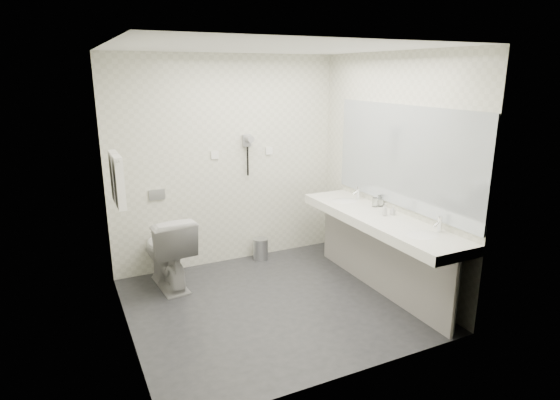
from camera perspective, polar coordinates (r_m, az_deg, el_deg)
floor at (r=4.87m, az=-0.84°, el=-12.65°), size 2.80×2.80×0.00m
ceiling at (r=4.30m, az=-0.98°, el=18.23°), size 2.80×2.80×0.00m
wall_back at (r=5.60m, az=-6.54°, el=4.62°), size 2.80×0.00×2.80m
wall_front at (r=3.33m, az=8.59°, el=-2.97°), size 2.80×0.00×2.80m
wall_left at (r=4.05m, az=-19.17°, el=-0.32°), size 0.00×2.60×2.60m
wall_right at (r=5.15m, az=13.39°, el=3.36°), size 0.00×2.60×2.60m
vanity_counter at (r=4.95m, az=12.03°, el=-2.46°), size 0.55×2.20×0.10m
vanity_panel at (r=5.10m, az=11.99°, el=-6.96°), size 0.03×2.15×0.75m
vanity_post_near at (r=4.43m, az=20.65°, el=-11.25°), size 0.06×0.06×0.75m
vanity_post_far at (r=5.92m, az=6.10°, el=-3.55°), size 0.06×0.06×0.75m
mirror at (r=4.95m, az=14.85°, el=5.15°), size 0.02×2.20×1.05m
basin_near at (r=4.47m, az=17.13°, el=-4.29°), size 0.40×0.31×0.05m
basin_far at (r=5.44m, az=7.90°, el=-0.23°), size 0.40×0.31×0.05m
faucet_near at (r=4.57m, az=19.03°, el=-2.82°), size 0.04×0.04×0.15m
faucet_far at (r=5.52m, az=9.62°, el=0.90°), size 0.04×0.04×0.15m
soap_bottle_a at (r=4.98m, az=13.69°, el=-1.26°), size 0.05×0.05×0.09m
soap_bottle_c at (r=4.92m, az=12.75°, el=-1.15°), size 0.06×0.06×0.13m
glass_left at (r=5.27m, az=12.25°, el=-0.10°), size 0.07×0.07×0.12m
glass_right at (r=5.24m, az=11.55°, el=-0.27°), size 0.07×0.07×0.10m
toilet at (r=5.23m, az=-13.66°, el=-6.07°), size 0.53×0.85×0.82m
flush_plate at (r=5.43m, az=-14.87°, el=0.63°), size 0.18×0.02×0.12m
pedal_bin at (r=5.89m, az=-2.40°, el=-6.10°), size 0.22×0.22×0.26m
bin_lid at (r=5.84m, az=-2.41°, el=-4.83°), size 0.19×0.19×0.02m
towel_rail at (r=4.53m, az=-19.76°, el=5.12°), size 0.02×0.62×0.02m
towel_near at (r=4.43m, az=-19.16°, el=2.06°), size 0.07×0.24×0.48m
towel_far at (r=4.71m, az=-19.59°, el=2.76°), size 0.07×0.24×0.48m
dryer_cradle at (r=5.61m, az=-4.09°, el=7.31°), size 0.10×0.04×0.14m
dryer_barrel at (r=5.55m, az=-3.83°, el=7.52°), size 0.08×0.14×0.08m
dryer_cord at (r=5.64m, az=-3.99°, el=4.77°), size 0.02×0.02×0.35m
switch_plate_a at (r=5.52m, az=-8.01°, el=5.48°), size 0.09×0.02×0.09m
switch_plate_b at (r=5.77m, az=-1.35°, el=6.05°), size 0.09×0.02×0.09m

